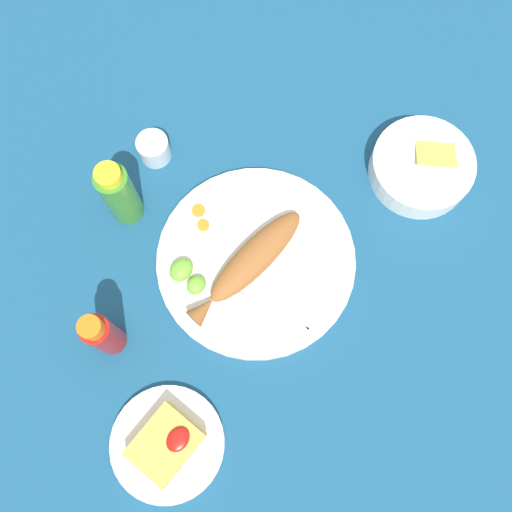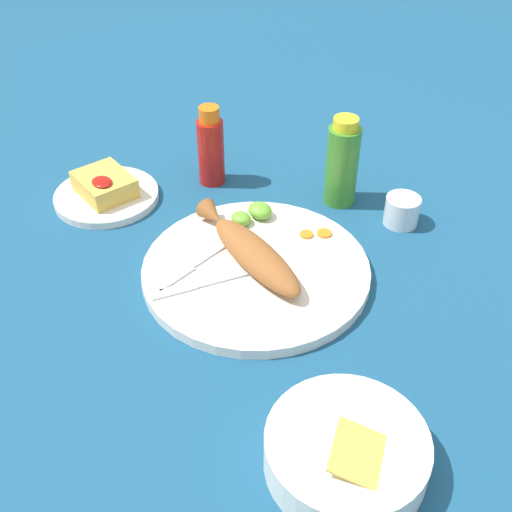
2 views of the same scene
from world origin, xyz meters
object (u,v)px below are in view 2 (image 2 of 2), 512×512
fork_near (202,283)px  side_plate_fries (107,196)px  fork_far (196,264)px  hot_sauce_bottle_red (211,148)px  hot_sauce_bottle_green (342,163)px  salt_cup (402,212)px  guacamole_bowl (346,450)px  main_plate (256,270)px  fried_fish (251,251)px

fork_near → side_plate_fries: bearing=-74.8°
fork_far → hot_sauce_bottle_red: (-0.21, 0.18, 0.05)m
fork_near → hot_sauce_bottle_red: hot_sauce_bottle_red is taller
hot_sauce_bottle_green → salt_cup: bearing=17.0°
fork_near → fork_far: 0.05m
side_plate_fries → guacamole_bowl: (0.66, -0.05, 0.02)m
side_plate_fries → hot_sauce_bottle_green: bearing=51.3°
main_plate → salt_cup: 0.29m
salt_cup → fork_near: bearing=-99.5°
main_plate → guacamole_bowl: (0.33, -0.13, 0.02)m
fork_far → hot_sauce_bottle_green: bearing=172.3°
main_plate → side_plate_fries: 0.34m
fork_near → side_plate_fries: (-0.32, 0.01, -0.01)m
fork_far → salt_cup: (0.11, 0.35, 0.00)m
fried_fish → salt_cup: bearing=82.5°
main_plate → hot_sauce_bottle_green: (-0.07, 0.25, 0.07)m
fork_near → guacamole_bowl: 0.35m
fork_near → side_plate_fries: size_ratio=0.97×
hot_sauce_bottle_green → main_plate: bearing=-74.1°
fork_far → hot_sauce_bottle_green: hot_sauce_bottle_green is taller
fork_far → guacamole_bowl: 0.39m
fried_fish → fork_near: size_ratio=1.47×
fork_near → side_plate_fries: fork_near is taller
main_plate → fork_near: 0.09m
fork_near → hot_sauce_bottle_green: hot_sauce_bottle_green is taller
fried_fish → salt_cup: fried_fish is taller
main_plate → hot_sauce_bottle_green: hot_sauce_bottle_green is taller
fried_fish → fork_near: 0.09m
fried_fish → salt_cup: size_ratio=4.48×
main_plate → hot_sauce_bottle_green: 0.27m
main_plate → side_plate_fries: main_plate is taller
main_plate → fried_fish: size_ratio=1.33×
hot_sauce_bottle_green → side_plate_fries: bearing=-128.7°
fried_fish → side_plate_fries: fried_fish is taller
fried_fish → fork_near: (-0.00, -0.09, -0.02)m
main_plate → hot_sauce_bottle_red: (-0.27, 0.10, 0.06)m
hot_sauce_bottle_green → salt_cup: hot_sauce_bottle_green is taller
hot_sauce_bottle_red → hot_sauce_bottle_green: (0.20, 0.14, 0.01)m
main_plate → side_plate_fries: size_ratio=1.89×
fork_near → guacamole_bowl: (0.34, -0.04, 0.01)m
fork_far → guacamole_bowl: (0.39, -0.06, 0.01)m
main_plate → fork_far: (-0.06, -0.07, 0.01)m
fried_fish → hot_sauce_bottle_green: hot_sauce_bottle_green is taller
fork_near → hot_sauce_bottle_green: bearing=-154.5°
main_plate → guacamole_bowl: size_ratio=1.89×
fork_far → side_plate_fries: 0.27m
salt_cup → fried_fish: bearing=-102.1°
hot_sauce_bottle_red → guacamole_bowl: size_ratio=0.81×
fork_near → side_plate_fries: 0.32m
fork_near → guacamole_bowl: guacamole_bowl is taller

